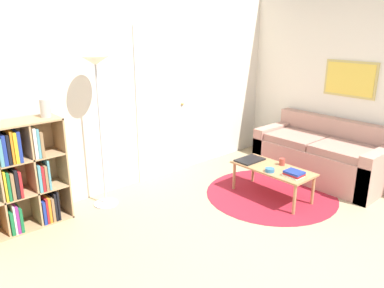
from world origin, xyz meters
TOP-DOWN VIEW (x-y plane):
  - ground_plane at (0.00, 0.00)m, footprint 14.00×14.00m
  - wall_back at (0.02, 2.71)m, footprint 7.70×0.11m
  - wall_right at (2.37, 1.34)m, footprint 0.08×5.68m
  - rug at (1.00, 1.26)m, footprint 1.62×1.62m
  - bookshelf at (-1.66, 2.49)m, footprint 1.00×0.34m
  - floor_lamp at (-0.70, 2.38)m, footprint 0.31×0.31m
  - couch at (1.98, 1.16)m, footprint 0.81×1.72m
  - coffee_table at (0.95, 1.23)m, footprint 0.45×0.98m
  - laptop at (0.92, 1.57)m, footprint 0.36×0.24m
  - bowl at (0.80, 1.16)m, footprint 0.11×0.11m
  - book_stack_on_table at (0.90, 0.90)m, footprint 0.17×0.20m
  - cup at (1.10, 1.20)m, footprint 0.07×0.07m
  - vase_on_shelf at (-1.23, 2.49)m, footprint 0.11×0.11m

SIDE VIEW (x-z plane):
  - ground_plane at x=0.00m, z-range 0.00..0.00m
  - rug at x=1.00m, z-range 0.00..0.01m
  - couch at x=1.98m, z-range -0.10..0.69m
  - coffee_table at x=0.95m, z-range 0.15..0.53m
  - laptop at x=0.92m, z-range 0.38..0.40m
  - bowl at x=0.80m, z-range 0.38..0.43m
  - book_stack_on_table at x=0.90m, z-range 0.38..0.45m
  - cup at x=1.10m, z-range 0.38..0.47m
  - bookshelf at x=-1.66m, z-range -0.01..1.12m
  - vase_on_shelf at x=-1.23m, z-range 1.13..1.31m
  - wall_back at x=0.02m, z-range -0.01..2.59m
  - wall_right at x=2.37m, z-range 0.00..2.60m
  - floor_lamp at x=-0.70m, z-range 0.58..2.31m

